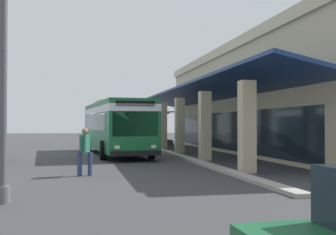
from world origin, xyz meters
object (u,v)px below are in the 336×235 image
object	(u,v)px
lot_light_pole	(3,23)
pedestrian	(85,149)
transit_bus	(116,124)
potted_palm	(166,138)

from	to	relation	value
lot_light_pole	pedestrian	bearing A→B (deg)	158.37
transit_bus	pedestrian	bearing A→B (deg)	-10.65
potted_palm	lot_light_pole	world-z (taller)	lot_light_pole
transit_bus	lot_light_pole	bearing A→B (deg)	-14.31
pedestrian	transit_bus	bearing A→B (deg)	169.35
transit_bus	pedestrian	size ratio (longest dim) A/B	6.69
pedestrian	lot_light_pole	bearing A→B (deg)	-21.63
potted_palm	pedestrian	bearing A→B (deg)	-19.81
potted_palm	lot_light_pole	xyz separation A→B (m)	(23.86, -8.77, 3.55)
potted_palm	lot_light_pole	bearing A→B (deg)	-20.18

